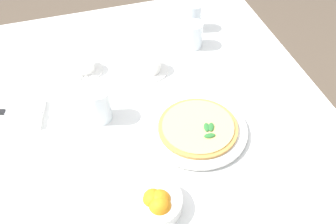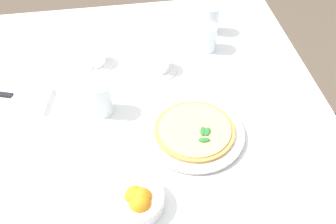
# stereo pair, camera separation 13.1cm
# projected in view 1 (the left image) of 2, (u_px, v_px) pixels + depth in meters

# --- Properties ---
(ground_plane) EXTENTS (8.00, 8.00, 0.00)m
(ground_plane) POSITION_uv_depth(u_px,v_px,m) (148.00, 213.00, 1.91)
(ground_plane) COLOR brown
(dining_table) EXTENTS (1.23, 1.23, 0.74)m
(dining_table) POSITION_uv_depth(u_px,v_px,m) (142.00, 125.00, 1.46)
(dining_table) COLOR white
(dining_table) RESTS_ON ground_plane
(pizza_plate) EXTENTS (0.31, 0.31, 0.02)m
(pizza_plate) POSITION_uv_depth(u_px,v_px,m) (198.00, 130.00, 1.27)
(pizza_plate) COLOR white
(pizza_plate) RESTS_ON dining_table
(pizza) EXTENTS (0.25, 0.25, 0.02)m
(pizza) POSITION_uv_depth(u_px,v_px,m) (198.00, 127.00, 1.26)
(pizza) COLOR #C68E47
(pizza) RESTS_ON pizza_plate
(coffee_cup_far_right) EXTENTS (0.13, 0.13, 0.06)m
(coffee_cup_far_right) POSITION_uv_depth(u_px,v_px,m) (84.00, 65.00, 1.47)
(coffee_cup_far_right) COLOR white
(coffee_cup_far_right) RESTS_ON dining_table
(coffee_cup_far_left) EXTENTS (0.13, 0.13, 0.06)m
(coffee_cup_far_left) POSITION_uv_depth(u_px,v_px,m) (150.00, 65.00, 1.47)
(coffee_cup_far_left) COLOR white
(coffee_cup_far_left) RESTS_ON dining_table
(water_glass_back_corner) EXTENTS (0.07, 0.07, 0.10)m
(water_glass_back_corner) POSITION_uv_depth(u_px,v_px,m) (193.00, 37.00, 1.56)
(water_glass_back_corner) COLOR white
(water_glass_back_corner) RESTS_ON dining_table
(water_glass_center_back) EXTENTS (0.07, 0.07, 0.11)m
(water_glass_center_back) POSITION_uv_depth(u_px,v_px,m) (193.00, 18.00, 1.64)
(water_glass_center_back) COLOR white
(water_glass_center_back) RESTS_ON dining_table
(water_glass_near_right) EXTENTS (0.08, 0.08, 0.12)m
(water_glass_near_right) POSITION_uv_depth(u_px,v_px,m) (99.00, 107.00, 1.29)
(water_glass_near_right) COLOR white
(water_glass_near_right) RESTS_ON dining_table
(napkin_folded) EXTENTS (0.24, 0.17, 0.02)m
(napkin_folded) POSITION_uv_depth(u_px,v_px,m) (9.00, 115.00, 1.32)
(napkin_folded) COLOR white
(napkin_folded) RESTS_ON dining_table
(dinner_knife) EXTENTS (0.19, 0.08, 0.01)m
(dinner_knife) POSITION_uv_depth(u_px,v_px,m) (9.00, 112.00, 1.31)
(dinner_knife) COLOR silver
(dinner_knife) RESTS_ON napkin_folded
(citrus_bowl) EXTENTS (0.15, 0.15, 0.07)m
(citrus_bowl) POSITION_uv_depth(u_px,v_px,m) (155.00, 203.00, 1.07)
(citrus_bowl) COLOR white
(citrus_bowl) RESTS_ON dining_table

